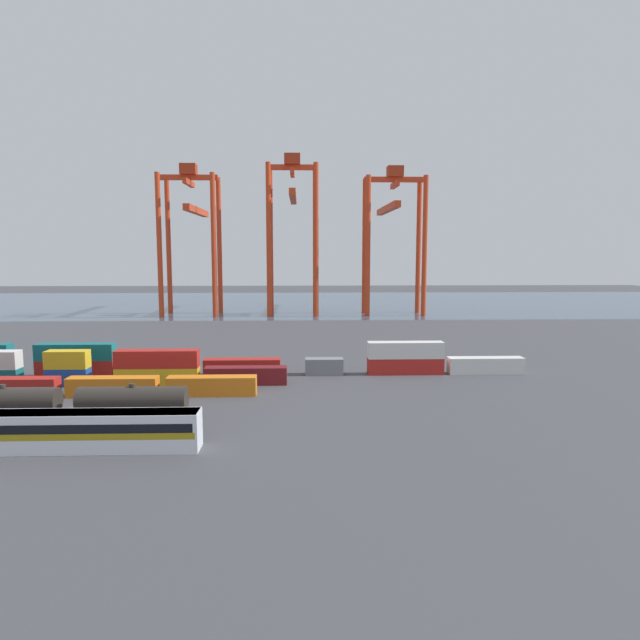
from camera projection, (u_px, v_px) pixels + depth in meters
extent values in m
plane|color=#424247|center=(226.00, 346.00, 118.15)|extent=(420.00, 420.00, 0.00)
cube|color=#384C60|center=(260.00, 303.00, 215.95)|extent=(400.00, 110.00, 0.01)
cube|color=silver|center=(93.00, 431.00, 55.86)|extent=(20.89, 3.10, 3.90)
cube|color=#9E8414|center=(93.00, 432.00, 55.87)|extent=(20.48, 3.14, 0.64)
cube|color=black|center=(93.00, 424.00, 55.78)|extent=(20.06, 3.13, 0.90)
cube|color=slate|center=(93.00, 414.00, 55.65)|extent=(20.69, 2.85, 0.36)
cube|color=#232326|center=(5.00, 418.00, 65.12)|extent=(12.39, 2.50, 1.10)
cylinder|color=#2D2823|center=(3.00, 401.00, 64.87)|extent=(12.39, 3.00, 3.00)
cylinder|color=#2D2823|center=(2.00, 386.00, 64.67)|extent=(0.70, 0.70, 0.36)
cube|color=#232326|center=(133.00, 417.00, 65.59)|extent=(12.39, 2.50, 1.10)
cylinder|color=#2D2823|center=(133.00, 399.00, 65.35)|extent=(12.39, 3.00, 3.00)
cylinder|color=#2D2823|center=(132.00, 385.00, 65.14)|extent=(0.70, 0.70, 0.36)
cube|color=#AD211C|center=(13.00, 387.00, 76.66)|extent=(12.10, 2.44, 2.60)
cube|color=orange|center=(113.00, 387.00, 77.09)|extent=(12.10, 2.44, 2.60)
cube|color=orange|center=(212.00, 386.00, 77.52)|extent=(12.10, 2.44, 2.60)
cube|color=#1C4299|center=(68.00, 377.00, 83.11)|extent=(6.04, 2.44, 2.60)
cube|color=gold|center=(67.00, 359.00, 82.79)|extent=(6.04, 2.44, 2.60)
cube|color=gold|center=(158.00, 376.00, 83.52)|extent=(12.10, 2.44, 2.60)
cube|color=#AD211C|center=(157.00, 359.00, 83.21)|extent=(12.10, 2.44, 2.60)
cube|color=maroon|center=(246.00, 375.00, 83.94)|extent=(12.10, 2.44, 2.60)
cube|color=#AD211C|center=(76.00, 368.00, 89.35)|extent=(12.10, 2.44, 2.60)
cube|color=#146066|center=(75.00, 352.00, 89.04)|extent=(12.10, 2.44, 2.60)
cube|color=gold|center=(160.00, 367.00, 89.77)|extent=(12.10, 2.44, 2.60)
cube|color=#AD211C|center=(242.00, 367.00, 90.19)|extent=(12.10, 2.44, 2.60)
cube|color=slate|center=(324.00, 366.00, 90.61)|extent=(6.04, 2.44, 2.60)
cube|color=#AD211C|center=(405.00, 366.00, 91.03)|extent=(12.10, 2.44, 2.60)
cube|color=silver|center=(405.00, 350.00, 90.72)|extent=(12.10, 2.44, 2.60)
cube|color=silver|center=(486.00, 365.00, 91.45)|extent=(12.10, 2.44, 2.60)
cylinder|color=red|center=(159.00, 246.00, 167.23)|extent=(1.50, 1.50, 42.56)
cylinder|color=red|center=(214.00, 246.00, 167.75)|extent=(1.50, 1.50, 42.56)
cylinder|color=red|center=(169.00, 246.00, 178.74)|extent=(1.50, 1.50, 42.56)
cylinder|color=red|center=(219.00, 246.00, 179.25)|extent=(1.50, 1.50, 42.56)
cube|color=red|center=(189.00, 177.00, 170.78)|extent=(17.58, 1.20, 1.60)
cube|color=red|center=(189.00, 183.00, 170.98)|extent=(1.20, 13.20, 1.60)
cube|color=red|center=(197.00, 211.00, 184.02)|extent=(2.00, 34.97, 2.00)
cube|color=#9F2C14|center=(188.00, 169.00, 170.50)|extent=(4.80, 4.00, 3.20)
cylinder|color=red|center=(269.00, 240.00, 168.78)|extent=(1.50, 1.50, 45.67)
cylinder|color=red|center=(316.00, 240.00, 169.23)|extent=(1.50, 1.50, 45.67)
cylinder|color=red|center=(271.00, 241.00, 178.88)|extent=(1.50, 1.50, 45.67)
cylinder|color=red|center=(315.00, 241.00, 179.34)|extent=(1.50, 1.50, 45.67)
cube|color=red|center=(292.00, 167.00, 171.41)|extent=(15.68, 1.20, 1.60)
cube|color=red|center=(292.00, 173.00, 171.61)|extent=(1.20, 11.78, 1.60)
cube|color=red|center=(293.00, 197.00, 184.81)|extent=(2.00, 35.93, 2.00)
cube|color=#9F2C14|center=(292.00, 159.00, 171.12)|extent=(4.80, 4.00, 3.20)
cylinder|color=red|center=(368.00, 246.00, 170.50)|extent=(1.50, 1.50, 42.18)
cylinder|color=red|center=(425.00, 246.00, 171.05)|extent=(1.50, 1.50, 42.18)
cylinder|color=red|center=(365.00, 247.00, 179.49)|extent=(1.50, 1.50, 42.18)
cylinder|color=red|center=(418.00, 247.00, 180.05)|extent=(1.50, 1.50, 42.18)
cube|color=red|center=(395.00, 180.00, 172.84)|extent=(18.80, 1.20, 1.60)
cube|color=red|center=(395.00, 185.00, 173.03)|extent=(1.20, 10.67, 1.60)
cube|color=red|center=(388.00, 209.00, 187.62)|extent=(2.00, 39.89, 2.00)
cube|color=#9F2C14|center=(395.00, 171.00, 172.55)|extent=(4.80, 4.00, 3.20)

